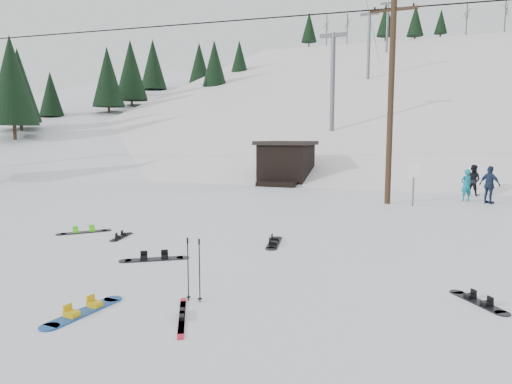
% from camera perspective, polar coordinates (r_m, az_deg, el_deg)
% --- Properties ---
extents(ground, '(200.00, 200.00, 0.00)m').
position_cam_1_polar(ground, '(8.58, -7.32, -13.18)').
color(ground, white).
rests_on(ground, ground).
extents(ski_slope, '(60.00, 85.24, 65.97)m').
position_cam_1_polar(ski_slope, '(63.95, 17.45, -7.08)').
color(ski_slope, white).
rests_on(ski_slope, ground).
extents(ridge_left, '(47.54, 95.03, 58.38)m').
position_cam_1_polar(ridge_left, '(69.42, -14.27, -5.05)').
color(ridge_left, white).
rests_on(ridge_left, ground).
extents(treeline_left, '(20.00, 64.00, 10.00)m').
position_cam_1_polar(treeline_left, '(60.50, -17.45, 3.66)').
color(treeline_left, black).
rests_on(treeline_left, ground).
extents(treeline_crest, '(50.00, 6.00, 10.00)m').
position_cam_1_polar(treeline_crest, '(93.19, 19.07, 4.57)').
color(treeline_crest, black).
rests_on(treeline_crest, ski_slope).
extents(utility_pole, '(2.00, 0.26, 9.00)m').
position_cam_1_polar(utility_pole, '(21.22, 16.50, 11.23)').
color(utility_pole, '#3A2819').
rests_on(utility_pole, ground).
extents(trail_sign, '(0.50, 0.09, 1.85)m').
position_cam_1_polar(trail_sign, '(20.72, 19.11, 1.82)').
color(trail_sign, '#595B60').
rests_on(trail_sign, ground).
extents(lift_hut, '(3.40, 4.10, 2.75)m').
position_cam_1_polar(lift_hut, '(29.43, 3.77, 3.69)').
color(lift_hut, black).
rests_on(lift_hut, ground).
extents(lift_tower_near, '(2.20, 0.36, 8.00)m').
position_cam_1_polar(lift_tower_near, '(38.22, 9.58, 14.07)').
color(lift_tower_near, '#595B60').
rests_on(lift_tower_near, ski_slope).
extents(lift_tower_mid, '(2.20, 0.36, 8.00)m').
position_cam_1_polar(lift_tower_mid, '(58.73, 13.94, 17.77)').
color(lift_tower_mid, '#595B60').
rests_on(lift_tower_mid, ski_slope).
extents(lift_tower_far, '(2.20, 0.36, 8.00)m').
position_cam_1_polar(lift_tower_far, '(79.52, 16.10, 19.51)').
color(lift_tower_far, '#595B60').
rests_on(lift_tower_far, ski_slope).
extents(hero_snowboard, '(0.43, 1.68, 0.12)m').
position_cam_1_polar(hero_snowboard, '(8.42, -20.75, -13.76)').
color(hero_snowboard, '#184B9D').
rests_on(hero_snowboard, ground).
extents(hero_skis, '(0.91, 1.54, 0.09)m').
position_cam_1_polar(hero_skis, '(7.82, -9.24, -15.03)').
color(hero_skis, '#AC1124').
rests_on(hero_skis, ground).
extents(ski_poles, '(0.32, 0.08, 1.15)m').
position_cam_1_polar(ski_poles, '(8.34, -7.79, -9.53)').
color(ski_poles, black).
rests_on(ski_poles, ground).
extents(board_scatter_a, '(1.43, 1.07, 0.12)m').
position_cam_1_polar(board_scatter_a, '(11.37, -12.58, -8.13)').
color(board_scatter_a, black).
rests_on(board_scatter_a, ground).
extents(board_scatter_b, '(0.49, 1.26, 0.09)m').
position_cam_1_polar(board_scatter_b, '(14.13, -16.46, -5.36)').
color(board_scatter_b, black).
rests_on(board_scatter_b, ground).
extents(board_scatter_c, '(1.19, 1.30, 0.11)m').
position_cam_1_polar(board_scatter_c, '(15.18, -20.69, -4.67)').
color(board_scatter_c, black).
rests_on(board_scatter_c, ground).
extents(board_scatter_d, '(0.92, 1.13, 0.09)m').
position_cam_1_polar(board_scatter_d, '(9.24, 26.02, -12.20)').
color(board_scatter_d, black).
rests_on(board_scatter_d, ground).
extents(board_scatter_f, '(0.61, 1.64, 0.12)m').
position_cam_1_polar(board_scatter_f, '(12.78, 2.28, -6.32)').
color(board_scatter_f, black).
rests_on(board_scatter_f, ground).
extents(skier_teal, '(0.64, 0.60, 1.47)m').
position_cam_1_polar(skier_teal, '(23.57, 24.78, 0.80)').
color(skier_teal, '#0E798C').
rests_on(skier_teal, ground).
extents(skier_dark, '(0.96, 0.89, 1.58)m').
position_cam_1_polar(skier_dark, '(25.86, 25.48, 1.36)').
color(skier_dark, black).
rests_on(skier_dark, ground).
extents(skier_navy, '(1.02, 0.96, 1.69)m').
position_cam_1_polar(skier_navy, '(22.89, 27.19, 0.80)').
color(skier_navy, '#1B2944').
rests_on(skier_navy, ground).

